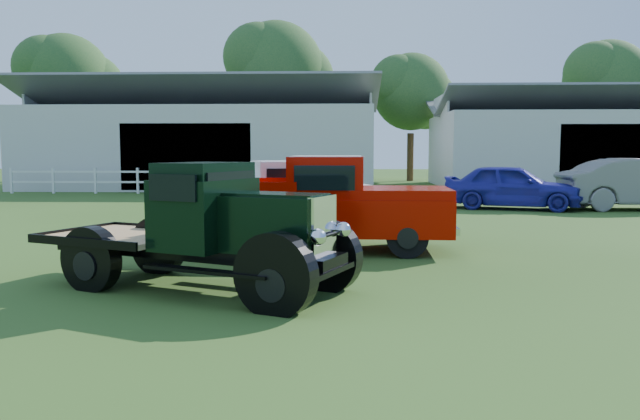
# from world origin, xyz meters

# --- Properties ---
(ground) EXTENTS (120.00, 120.00, 0.00)m
(ground) POSITION_xyz_m (0.00, 0.00, 0.00)
(ground) COLOR #2B4917
(shed_left) EXTENTS (18.80, 10.20, 5.60)m
(shed_left) POSITION_xyz_m (-7.00, 26.00, 2.80)
(shed_left) COLOR silver
(shed_left) RESTS_ON ground
(shed_right) EXTENTS (16.80, 9.20, 5.20)m
(shed_right) POSITION_xyz_m (14.00, 27.00, 2.60)
(shed_right) COLOR silver
(shed_right) RESTS_ON ground
(fence_rail) EXTENTS (14.20, 0.16, 1.20)m
(fence_rail) POSITION_xyz_m (-8.00, 20.00, 0.60)
(fence_rail) COLOR white
(fence_rail) RESTS_ON ground
(tree_a) EXTENTS (6.30, 6.30, 10.50)m
(tree_a) POSITION_xyz_m (-18.00, 33.00, 5.25)
(tree_a) COLOR #1C481F
(tree_a) RESTS_ON ground
(tree_b) EXTENTS (6.90, 6.90, 11.50)m
(tree_b) POSITION_xyz_m (-4.00, 34.00, 5.75)
(tree_b) COLOR #1C481F
(tree_b) RESTS_ON ground
(tree_c) EXTENTS (5.40, 5.40, 9.00)m
(tree_c) POSITION_xyz_m (5.00, 33.00, 4.50)
(tree_c) COLOR #1C481F
(tree_c) RESTS_ON ground
(tree_d) EXTENTS (6.00, 6.00, 10.00)m
(tree_d) POSITION_xyz_m (18.00, 34.00, 5.00)
(tree_d) COLOR #1C481F
(tree_d) RESTS_ON ground
(vintage_flatbed) EXTENTS (4.95, 3.48, 1.82)m
(vintage_flatbed) POSITION_xyz_m (-1.47, 0.12, 0.91)
(vintage_flatbed) COLOR black
(vintage_flatbed) RESTS_ON ground
(red_pickup) EXTENTS (5.30, 2.19, 1.91)m
(red_pickup) POSITION_xyz_m (0.15, 3.75, 0.95)
(red_pickup) COLOR #AD0900
(red_pickup) RESTS_ON ground
(white_pickup) EXTENTS (4.98, 3.09, 1.71)m
(white_pickup) POSITION_xyz_m (-0.98, 6.11, 0.86)
(white_pickup) COLOR white
(white_pickup) RESTS_ON ground
(misc_car_blue) EXTENTS (4.90, 3.14, 1.55)m
(misc_car_blue) POSITION_xyz_m (6.33, 12.86, 0.78)
(misc_car_blue) COLOR #262396
(misc_car_blue) RESTS_ON ground
(misc_car_grey) EXTENTS (5.27, 1.87, 1.73)m
(misc_car_grey) POSITION_xyz_m (10.59, 12.75, 0.87)
(misc_car_grey) COLOR slate
(misc_car_grey) RESTS_ON ground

